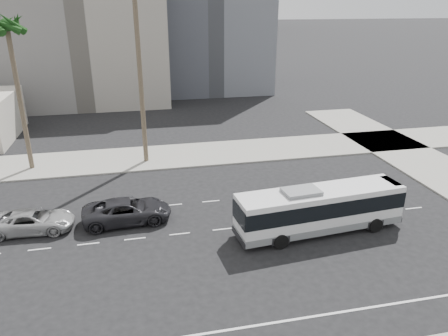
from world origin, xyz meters
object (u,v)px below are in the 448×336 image
object	(u,v)px
car_a	(127,211)
palm_mid	(7,28)
city_bus	(320,208)
car_b	(33,221)

from	to	relation	value
car_a	palm_mid	size ratio (longest dim) A/B	0.44
city_bus	car_a	size ratio (longest dim) A/B	1.90
car_a	palm_mid	distance (m)	19.24
palm_mid	car_a	bearing A→B (deg)	-54.51
car_b	palm_mid	distance (m)	17.33
city_bus	palm_mid	bearing A→B (deg)	137.56
car_b	palm_mid	bearing A→B (deg)	14.16
car_a	car_b	bearing A→B (deg)	86.75
city_bus	palm_mid	xyz separation A→B (m)	(-21.64, 16.53, 10.92)
city_bus	palm_mid	size ratio (longest dim) A/B	0.84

